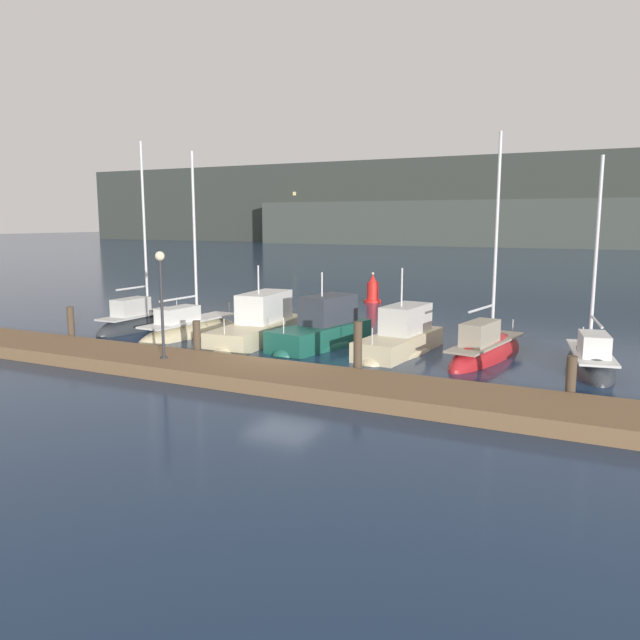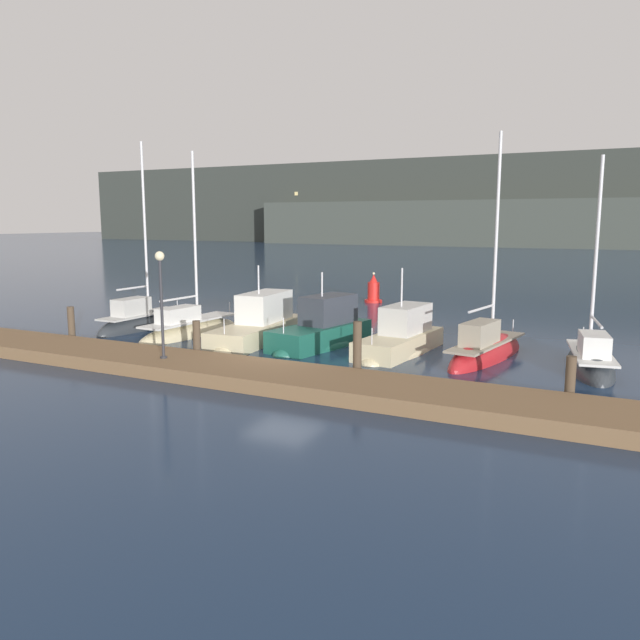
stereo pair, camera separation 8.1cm
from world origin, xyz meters
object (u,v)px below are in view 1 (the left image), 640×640
(motorboat_berth_5, at_px, (400,344))
(sailboat_berth_6, at_px, (486,355))
(sailboat_berth_2, at_px, (189,332))
(motorboat_berth_3, at_px, (259,333))
(channel_buoy, at_px, (373,291))
(sailboat_berth_1, at_px, (141,325))
(dock_lamppost, at_px, (161,287))
(sailboat_berth_7, at_px, (590,366))
(motorboat_berth_4, at_px, (322,337))

(motorboat_berth_5, bearing_deg, sailboat_berth_6, 7.45)
(sailboat_berth_2, xyz_separation_m, motorboat_berth_5, (9.76, 0.72, 0.19))
(motorboat_berth_3, distance_m, sailboat_berth_6, 9.55)
(motorboat_berth_5, bearing_deg, channel_buoy, 115.71)
(sailboat_berth_1, bearing_deg, motorboat_berth_3, -0.68)
(motorboat_berth_5, xyz_separation_m, dock_lamppost, (-6.28, -6.52, 2.59))
(dock_lamppost, bearing_deg, sailboat_berth_7, 27.31)
(sailboat_berth_2, xyz_separation_m, dock_lamppost, (3.48, -5.81, 2.78))
(sailboat_berth_7, bearing_deg, sailboat_berth_1, -178.44)
(sailboat_berth_1, bearing_deg, sailboat_berth_7, 1.56)
(motorboat_berth_3, relative_size, sailboat_berth_6, 0.75)
(sailboat_berth_2, height_order, motorboat_berth_5, sailboat_berth_2)
(channel_buoy, bearing_deg, sailboat_berth_2, -102.66)
(sailboat_berth_6, xyz_separation_m, sailboat_berth_7, (3.62, -0.17, -0.02))
(sailboat_berth_1, height_order, motorboat_berth_5, sailboat_berth_1)
(motorboat_berth_3, height_order, motorboat_berth_4, motorboat_berth_3)
(sailboat_berth_6, xyz_separation_m, dock_lamppost, (-9.51, -6.94, 2.78))
(dock_lamppost, bearing_deg, motorboat_berth_5, 46.09)
(motorboat_berth_4, xyz_separation_m, sailboat_berth_7, (10.20, 0.47, -0.23))
(motorboat_berth_3, relative_size, motorboat_berth_4, 1.18)
(motorboat_berth_3, distance_m, motorboat_berth_5, 6.30)
(sailboat_berth_2, relative_size, dock_lamppost, 2.41)
(motorboat_berth_3, bearing_deg, motorboat_berth_4, 2.89)
(sailboat_berth_1, bearing_deg, motorboat_berth_5, 1.24)
(sailboat_berth_2, xyz_separation_m, motorboat_berth_4, (6.41, 0.51, 0.21))
(sailboat_berth_2, bearing_deg, sailboat_berth_7, 3.36)
(motorboat_berth_3, bearing_deg, sailboat_berth_2, -174.14)
(motorboat_berth_3, xyz_separation_m, sailboat_berth_7, (13.14, 0.62, -0.21))
(sailboat_berth_1, relative_size, channel_buoy, 5.04)
(motorboat_berth_4, bearing_deg, sailboat_berth_2, -175.50)
(motorboat_berth_3, height_order, sailboat_berth_7, sailboat_berth_7)
(sailboat_berth_6, bearing_deg, channel_buoy, 126.57)
(motorboat_berth_4, height_order, motorboat_berth_5, motorboat_berth_5)
(sailboat_berth_1, distance_m, channel_buoy, 15.30)
(sailboat_berth_7, bearing_deg, motorboat_berth_4, -177.37)
(motorboat_berth_4, distance_m, sailboat_berth_7, 10.21)
(motorboat_berth_3, distance_m, dock_lamppost, 6.68)
(sailboat_berth_7, bearing_deg, sailboat_berth_6, 177.39)
(dock_lamppost, bearing_deg, sailboat_berth_1, 136.97)
(motorboat_berth_4, relative_size, sailboat_berth_7, 0.72)
(sailboat_berth_1, height_order, channel_buoy, sailboat_berth_1)
(sailboat_berth_1, xyz_separation_m, motorboat_berth_3, (6.68, -0.08, 0.19))
(sailboat_berth_1, xyz_separation_m, channel_buoy, (6.42, 13.88, 0.55))
(motorboat_berth_3, bearing_deg, sailboat_berth_7, 2.69)
(sailboat_berth_2, height_order, sailboat_berth_6, sailboat_berth_6)
(sailboat_berth_2, xyz_separation_m, sailboat_berth_7, (16.61, 0.97, -0.02))
(channel_buoy, distance_m, dock_lamppost, 20.24)
(motorboat_berth_5, height_order, sailboat_berth_7, sailboat_berth_7)
(motorboat_berth_3, bearing_deg, sailboat_berth_6, 4.70)
(sailboat_berth_1, xyz_separation_m, motorboat_berth_5, (12.97, 0.28, 0.18))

